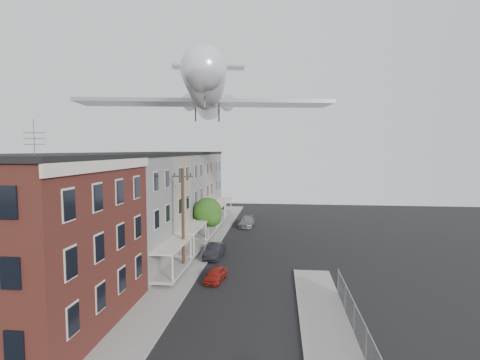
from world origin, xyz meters
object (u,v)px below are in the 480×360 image
at_px(street_tree, 209,213).
at_px(car_mid, 215,251).
at_px(car_far, 247,222).
at_px(car_near, 216,275).
at_px(airplane, 207,95).
at_px(utility_pole, 183,218).

bearing_deg(street_tree, car_mid, -73.56).
bearing_deg(car_mid, car_far, 86.54).
bearing_deg(car_far, car_near, -88.93).
relative_size(street_tree, car_near, 1.63).
distance_m(car_near, car_far, 21.74).
xyz_separation_m(car_mid, airplane, (-1.19, 2.81, 15.50)).
bearing_deg(utility_pole, street_tree, 88.11).
xyz_separation_m(car_far, airplane, (-2.99, -12.46, 15.53)).
distance_m(utility_pole, car_mid, 6.16).
relative_size(street_tree, car_mid, 1.24).
distance_m(car_mid, airplane, 15.79).
distance_m(street_tree, airplane, 13.06).
bearing_deg(airplane, street_tree, 99.54).
distance_m(car_near, car_mid, 6.59).
relative_size(car_far, airplane, 0.16).
height_order(street_tree, car_near, street_tree).
height_order(utility_pole, airplane, airplane).
bearing_deg(car_near, car_far, 96.13).
relative_size(utility_pole, car_mid, 2.15).
xyz_separation_m(car_near, car_mid, (-1.22, 6.47, 0.14)).
bearing_deg(car_mid, street_tree, 109.71).
distance_m(car_mid, car_far, 15.37).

